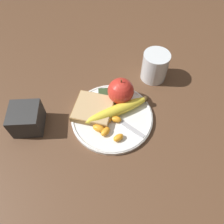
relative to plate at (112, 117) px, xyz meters
The scene contains 16 objects.
ground_plane 0.01m from the plate, ahead, with size 3.00×3.00×0.00m, color brown.
plate is the anchor object (origin of this frame).
juice_glass 0.22m from the plate, 132.82° to the right, with size 0.08×0.08×0.10m.
apple 0.08m from the plate, 115.83° to the right, with size 0.08×0.08×0.09m.
banana 0.03m from the plate, 152.57° to the right, with size 0.20×0.11×0.03m.
bread_slice 0.06m from the plate, 21.04° to the right, with size 0.14×0.13×0.02m.
fork 0.01m from the plate, 59.37° to the right, with size 0.15×0.14×0.00m.
jam_packet 0.07m from the plate, 79.82° to the right, with size 0.05×0.04×0.02m.
orange_segment_0 0.05m from the plate, 13.39° to the left, with size 0.04×0.03×0.02m.
orange_segment_1 0.02m from the plate, 120.59° to the left, with size 0.04×0.03×0.02m.
orange_segment_2 0.04m from the plate, 30.44° to the left, with size 0.02×0.03×0.01m.
orange_segment_3 0.06m from the plate, 69.48° to the left, with size 0.04×0.04×0.02m.
orange_segment_4 0.02m from the plate, 37.72° to the left, with size 0.03×0.04×0.02m.
orange_segment_5 0.08m from the plate, 99.63° to the left, with size 0.04×0.03×0.02m.
orange_segment_6 0.06m from the plate, 48.95° to the left, with size 0.04×0.03×0.02m.
condiment_caddy 0.24m from the plate, ahead, with size 0.08×0.08×0.07m.
Camera 1 is at (0.02, 0.35, 0.55)m, focal length 35.00 mm.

